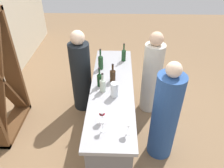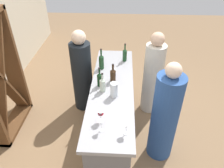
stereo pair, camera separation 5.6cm
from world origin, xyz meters
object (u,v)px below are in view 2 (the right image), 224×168
Objects in this scene: wine_bottle_leftmost_clear_pale at (103,84)px; person_left_guest at (153,77)px; wine_glass_near_center at (101,124)px; wine_bottle_center_amber_brown at (113,75)px; wine_bottle_second_right_olive_green at (101,61)px; wine_bottle_second_left_dark_green at (100,79)px; water_pitcher at (114,90)px; person_server_behind at (82,74)px; wine_glass_near_right at (101,114)px; person_center_guest at (165,117)px; wine_glass_near_left at (126,126)px; wine_bottle_rightmost_olive_green at (125,54)px.

person_left_guest is at bearing -46.24° from wine_bottle_leftmost_clear_pale.
wine_glass_near_center is 1.65m from person_left_guest.
wine_bottle_leftmost_clear_pale is 1.01× the size of wine_bottle_center_amber_brown.
wine_bottle_second_left_dark_green is at bearing -177.59° from wine_bottle_second_right_olive_green.
person_server_behind reaches higher than water_pitcher.
wine_bottle_second_left_dark_green is 0.69m from wine_glass_near_right.
person_center_guest is (-0.23, -0.83, -0.32)m from wine_bottle_leftmost_clear_pale.
wine_glass_near_center is at bearing 169.70° from water_pitcher.
wine_bottle_second_left_dark_green is 1.08m from person_left_guest.
wine_glass_near_center is at bearing -176.22° from wine_bottle_leftmost_clear_pale.
wine_bottle_leftmost_clear_pale is 0.19× the size of person_left_guest.
wine_bottle_leftmost_clear_pale is at bearing -38.43° from person_server_behind.
wine_bottle_second_right_olive_green is (0.46, 0.02, 0.02)m from wine_bottle_second_left_dark_green.
wine_glass_near_center is at bearing -50.19° from person_server_behind.
wine_bottle_leftmost_clear_pale is 0.19× the size of person_server_behind.
person_left_guest is (1.47, -0.45, -0.34)m from wine_glass_near_left.
wine_bottle_second_left_dark_green is 0.19× the size of person_center_guest.
wine_glass_near_right reaches higher than wine_glass_near_left.
wine_glass_near_right is (0.17, 0.28, 0.00)m from wine_glass_near_left.
water_pitcher is at bearing 172.13° from wine_bottle_rightmost_olive_green.
person_center_guest reaches higher than wine_glass_near_left.
wine_bottle_second_right_olive_green is 1.26m from person_center_guest.
water_pitcher reaches higher than wine_glass_near_center.
person_left_guest is at bearing -53.05° from wine_bottle_second_left_dark_green.
person_left_guest reaches higher than wine_bottle_center_amber_brown.
wine_glass_near_center is at bearing 171.17° from wine_bottle_rightmost_olive_green.
wine_glass_near_left is (-1.57, -0.03, -0.01)m from wine_bottle_rightmost_olive_green.
wine_bottle_second_left_dark_green is at bearing 6.70° from wine_glass_near_right.
person_left_guest is (1.44, -0.72, -0.33)m from wine_glass_near_center.
wine_glass_near_right is (-0.68, -0.08, 0.00)m from wine_bottle_second_left_dark_green.
person_server_behind reaches higher than person_left_guest.
wine_bottle_center_amber_brown reaches higher than water_pitcher.
wine_bottle_rightmost_olive_green is 1.43m from wine_glass_near_right.
wine_bottle_second_right_olive_green reaches higher than wine_glass_near_left.
wine_bottle_center_amber_brown is 0.19× the size of person_server_behind.
wine_glass_near_center is 0.10× the size of person_left_guest.
wine_glass_near_right reaches higher than wine_glass_near_center.
wine_glass_near_left is 0.95× the size of wine_glass_near_right.
wine_bottle_leftmost_clear_pale reaches higher than water_pitcher.
wine_bottle_rightmost_olive_green reaches higher than wine_bottle_second_left_dark_green.
wine_glass_near_right is (-0.56, -0.03, 0.00)m from wine_bottle_leftmost_clear_pale.
wine_bottle_center_amber_brown is 0.19× the size of person_left_guest.
wine_bottle_rightmost_olive_green is at bearing 29.52° from person_server_behind.
wine_bottle_second_left_dark_green is 0.79m from wine_bottle_rightmost_olive_green.
person_server_behind reaches higher than wine_bottle_second_right_olive_green.
person_center_guest is (-0.47, -0.70, -0.32)m from wine_bottle_center_amber_brown.
wine_glass_near_center is at bearing 16.11° from person_center_guest.
wine_bottle_second_left_dark_green is 1.84× the size of wine_glass_near_right.
wine_bottle_second_right_olive_green is 1.37m from wine_glass_near_left.
wine_bottle_second_right_olive_green is at bearing 126.23° from wine_bottle_rightmost_olive_green.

